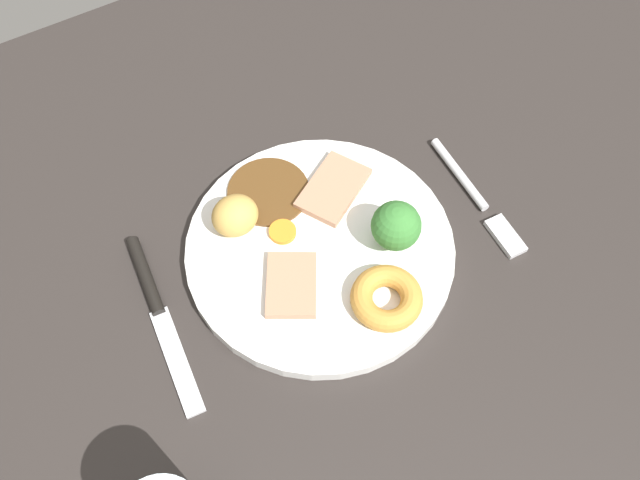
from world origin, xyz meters
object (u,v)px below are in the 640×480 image
object	(u,v)px
roast_potato_left	(235,216)
fork	(478,199)
meat_slice_main	(291,285)
dinner_plate	(320,249)
carrot_coin_front	(281,233)
knife	(156,306)
broccoli_floret	(396,226)
meat_slice_under	(333,188)
yorkshire_pudding	(387,298)

from	to	relation	value
roast_potato_left	fork	bearing A→B (deg)	158.92
meat_slice_main	roast_potato_left	bearing A→B (deg)	-80.74
dinner_plate	carrot_coin_front	xyz separation A→B (cm)	(2.59, -2.97, 0.95)
knife	fork	bearing A→B (deg)	86.34
meat_slice_main	broccoli_floret	world-z (taller)	broccoli_floret
meat_slice_under	fork	world-z (taller)	meat_slice_under
broccoli_floret	fork	size ratio (longest dim) A/B	0.34
fork	knife	distance (cm)	32.89
broccoli_floret	knife	bearing A→B (deg)	-14.73
meat_slice_under	carrot_coin_front	world-z (taller)	meat_slice_under
carrot_coin_front	yorkshire_pudding	bearing A→B (deg)	112.67
roast_potato_left	carrot_coin_front	xyz separation A→B (cm)	(-3.20, 2.85, -1.72)
carrot_coin_front	broccoli_floret	world-z (taller)	broccoli_floret
meat_slice_main	roast_potato_left	xyz separation A→B (cm)	(1.35, -8.26, 1.57)
fork	knife	size ratio (longest dim) A/B	0.83
roast_potato_left	broccoli_floret	xyz separation A→B (cm)	(-11.94, 9.01, 0.88)
dinner_plate	fork	xyz separation A→B (cm)	(-16.66, 2.84, -0.31)
carrot_coin_front	fork	world-z (taller)	carrot_coin_front
yorkshire_pudding	knife	bearing A→B (deg)	-30.99
roast_potato_left	dinner_plate	bearing A→B (deg)	134.88
dinner_plate	meat_slice_under	bearing A→B (deg)	-132.26
roast_potato_left	broccoli_floret	bearing A→B (deg)	142.97
meat_slice_under	roast_potato_left	world-z (taller)	roast_potato_left
dinner_plate	yorkshire_pudding	size ratio (longest dim) A/B	3.93
yorkshire_pudding	knife	distance (cm)	20.89
meat_slice_main	meat_slice_under	bearing A→B (deg)	-140.59
dinner_plate	broccoli_floret	distance (cm)	7.79
carrot_coin_front	broccoli_floret	xyz separation A→B (cm)	(-8.74, 6.16, 2.60)
dinner_plate	yorkshire_pudding	distance (cm)	8.56
yorkshire_pudding	roast_potato_left	size ratio (longest dim) A/B	1.45
meat_slice_main	meat_slice_under	size ratio (longest dim) A/B	0.85
broccoli_floret	meat_slice_under	bearing A→B (deg)	-76.91
meat_slice_main	knife	bearing A→B (deg)	-23.89
meat_slice_main	broccoli_floret	bearing A→B (deg)	175.98
meat_slice_main	yorkshire_pudding	size ratio (longest dim) A/B	0.99
broccoli_floret	fork	world-z (taller)	broccoli_floret
dinner_plate	knife	distance (cm)	15.99
broccoli_floret	knife	world-z (taller)	broccoli_floret
meat_slice_under	carrot_coin_front	distance (cm)	7.12
yorkshire_pudding	roast_potato_left	world-z (taller)	roast_potato_left
meat_slice_main	carrot_coin_front	world-z (taller)	meat_slice_main
meat_slice_main	meat_slice_under	xyz separation A→B (cm)	(-8.75, -7.19, 0.00)
yorkshire_pudding	knife	world-z (taller)	yorkshire_pudding
roast_potato_left	carrot_coin_front	world-z (taller)	roast_potato_left
fork	meat_slice_under	bearing A→B (deg)	-118.04
carrot_coin_front	fork	distance (cm)	20.14
roast_potato_left	knife	distance (cm)	10.90
meat_slice_under	broccoli_floret	size ratio (longest dim) A/B	1.43
meat_slice_under	broccoli_floret	xyz separation A→B (cm)	(-1.84, 7.93, 2.45)
meat_slice_under	knife	size ratio (longest dim) A/B	0.41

